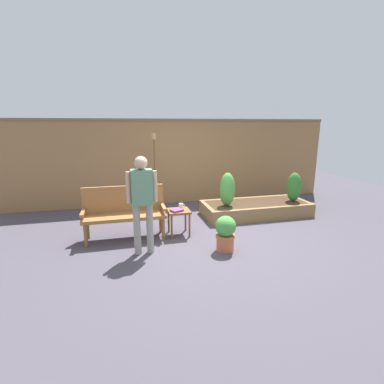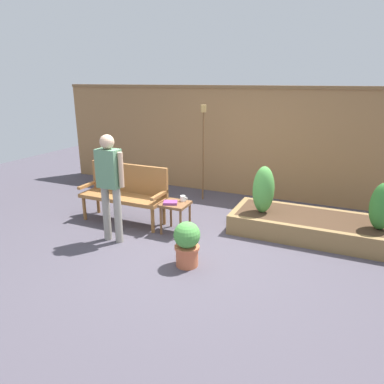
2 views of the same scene
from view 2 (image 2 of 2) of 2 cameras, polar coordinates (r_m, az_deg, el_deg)
ground_plane at (r=5.17m, az=-0.04°, el=-8.41°), size 14.00×14.00×0.00m
fence_back at (r=7.19m, az=8.54°, el=8.00°), size 8.40×0.14×2.16m
garden_bench at (r=5.95m, az=-10.59°, el=0.48°), size 1.44×0.48×0.94m
side_table at (r=5.42m, az=-2.68°, el=-2.58°), size 0.40×0.40×0.48m
cup_on_table at (r=5.46m, az=-1.45°, el=-1.03°), size 0.12×0.08×0.09m
book_on_table at (r=5.35m, az=-3.49°, el=-1.71°), size 0.25×0.23×0.04m
potted_boxwood at (r=4.50m, az=-0.81°, el=-8.10°), size 0.34×0.34×0.59m
raised_planter_bed at (r=5.70m, az=18.69°, el=-5.18°), size 2.40×1.00×0.30m
shrub_near_bench at (r=5.52m, az=11.37°, el=0.36°), size 0.33×0.33×0.73m
shrub_far_corner at (r=5.44m, az=28.17°, el=-2.06°), size 0.32×0.32×0.66m
tiki_torch at (r=6.76m, az=1.81°, el=8.82°), size 0.10×0.10×1.82m
person_by_bench at (r=5.10m, az=-13.05°, el=1.99°), size 0.47×0.20×1.56m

